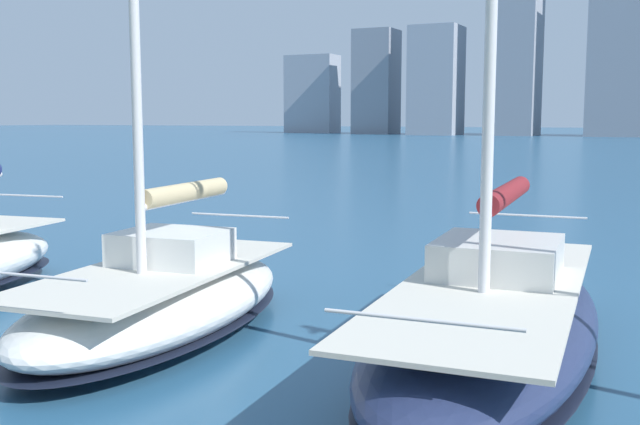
% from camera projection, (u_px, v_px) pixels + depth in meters
% --- Properties ---
extents(sailboat_maroon, '(3.55, 9.19, 10.45)m').
position_uv_depth(sailboat_maroon, '(491.00, 318.00, 10.96)').
color(sailboat_maroon, navy).
rests_on(sailboat_maroon, ground).
extents(sailboat_tan, '(3.62, 7.11, 11.72)m').
position_uv_depth(sailboat_tan, '(161.00, 294.00, 12.51)').
color(sailboat_tan, white).
rests_on(sailboat_tan, ground).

